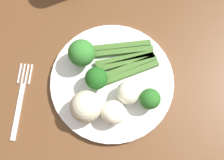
# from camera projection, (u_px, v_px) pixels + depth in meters

# --- Properties ---
(ground_plane) EXTENTS (6.00, 6.00, 0.02)m
(ground_plane) POSITION_uv_depth(u_px,v_px,m) (116.00, 116.00, 1.34)
(ground_plane) COLOR #B7A88E
(dining_table) EXTENTS (1.34, 1.06, 0.76)m
(dining_table) POSITION_uv_depth(u_px,v_px,m) (119.00, 75.00, 0.69)
(dining_table) COLOR brown
(dining_table) RESTS_ON ground_plane
(plate) EXTENTS (0.26, 0.26, 0.01)m
(plate) POSITION_uv_depth(u_px,v_px,m) (112.00, 82.00, 0.58)
(plate) COLOR white
(plate) RESTS_ON dining_table
(asparagus_bundle) EXTENTS (0.14, 0.11, 0.01)m
(asparagus_bundle) POSITION_uv_depth(u_px,v_px,m) (126.00, 60.00, 0.58)
(asparagus_bundle) COLOR #3D6626
(asparagus_bundle) RESTS_ON plate
(broccoli_left) EXTENTS (0.04, 0.04, 0.05)m
(broccoli_left) POSITION_uv_depth(u_px,v_px,m) (150.00, 99.00, 0.53)
(broccoli_left) COLOR #568E33
(broccoli_left) RESTS_ON plate
(broccoli_front_left) EXTENTS (0.05, 0.05, 0.06)m
(broccoli_front_left) POSITION_uv_depth(u_px,v_px,m) (96.00, 78.00, 0.54)
(broccoli_front_left) COLOR #4C7F2B
(broccoli_front_left) RESTS_ON plate
(broccoli_near_center) EXTENTS (0.06, 0.06, 0.07)m
(broccoli_near_center) POSITION_uv_depth(u_px,v_px,m) (82.00, 53.00, 0.55)
(broccoli_near_center) COLOR #609E3D
(broccoli_near_center) RESTS_ON plate
(cauliflower_mid) EXTENTS (0.05, 0.05, 0.05)m
(cauliflower_mid) POSITION_uv_depth(u_px,v_px,m) (113.00, 113.00, 0.53)
(cauliflower_mid) COLOR white
(cauliflower_mid) RESTS_ON plate
(cauliflower_front) EXTENTS (0.05, 0.05, 0.05)m
(cauliflower_front) POSITION_uv_depth(u_px,v_px,m) (128.00, 92.00, 0.54)
(cauliflower_front) COLOR white
(cauliflower_front) RESTS_ON plate
(cauliflower_outer_edge) EXTENTS (0.06, 0.06, 0.06)m
(cauliflower_outer_edge) POSITION_uv_depth(u_px,v_px,m) (86.00, 106.00, 0.53)
(cauliflower_outer_edge) COLOR beige
(cauliflower_outer_edge) RESTS_ON plate
(fork) EXTENTS (0.03, 0.17, 0.00)m
(fork) POSITION_uv_depth(u_px,v_px,m) (20.00, 99.00, 0.58)
(fork) COLOR silver
(fork) RESTS_ON dining_table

